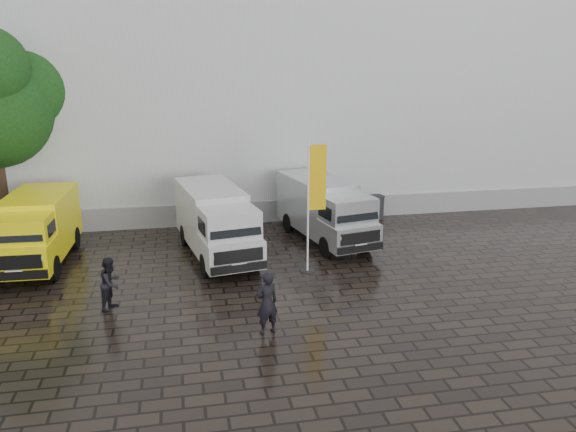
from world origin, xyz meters
name	(u,v)px	position (x,y,z in m)	size (l,w,h in m)	color
ground	(295,288)	(0.00, 0.00, 0.00)	(120.00, 120.00, 0.00)	black
exhibition_hall	(273,83)	(2.00, 16.00, 6.00)	(44.00, 16.00, 12.00)	silver
hall_plinth	(302,209)	(2.00, 7.95, 0.50)	(44.00, 0.15, 1.00)	gray
van_yellow	(36,232)	(-8.84, 4.01, 1.26)	(2.09, 5.44, 2.51)	#FDED0D
van_white	(216,224)	(-2.30, 3.60, 1.30)	(1.99, 5.98, 2.59)	silver
van_silver	(325,211)	(2.25, 4.70, 1.26)	(1.94, 5.82, 2.52)	#B9BCBF
flagpole	(313,200)	(0.94, 1.37, 2.64)	(0.88, 0.50, 4.75)	black
wheelie_bin	(375,207)	(5.51, 7.60, 0.56)	(0.67, 0.67, 1.11)	black
person_front	(267,303)	(-1.40, -2.98, 0.91)	(0.66, 0.44, 1.82)	black
person_tent	(111,283)	(-5.78, -0.47, 0.82)	(0.79, 0.62, 1.63)	black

